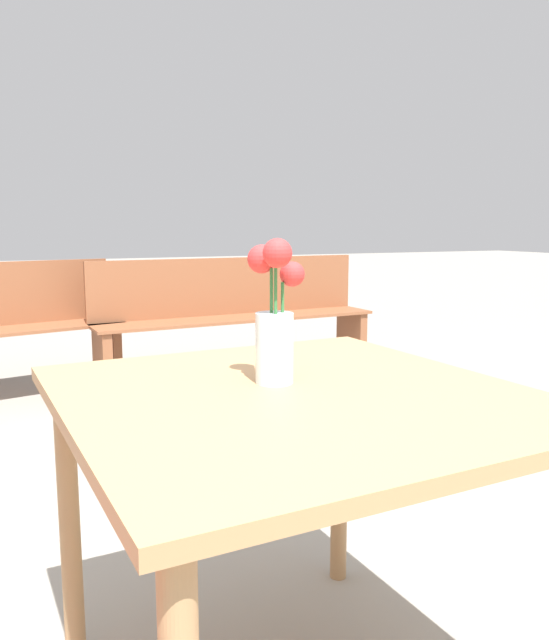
# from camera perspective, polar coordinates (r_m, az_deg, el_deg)

# --- Properties ---
(table_front) EXTENTS (0.95, 1.00, 0.74)m
(table_front) POSITION_cam_1_polar(r_m,az_deg,el_deg) (1.31, 1.78, -10.48)
(table_front) COLOR tan
(table_front) RESTS_ON ground_plane
(flower_vase) EXTENTS (0.12, 0.13, 0.31)m
(flower_vase) POSITION_cam_1_polar(r_m,az_deg,el_deg) (1.32, 0.03, -0.52)
(flower_vase) COLOR silver
(flower_vase) RESTS_ON table_front
(bench_near) EXTENTS (2.01, 0.46, 0.85)m
(bench_near) POSITION_cam_1_polar(r_m,az_deg,el_deg) (4.38, -3.69, 0.78)
(bench_near) COLOR brown
(bench_near) RESTS_ON ground_plane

